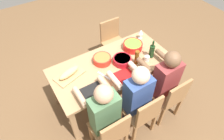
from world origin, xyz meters
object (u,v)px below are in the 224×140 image
object	(u,v)px
serving_bowl_pasta	(122,60)
chair_near_center	(142,113)
chair_near_left	(111,132)
cutting_board	(70,75)
chair_far_right	(113,40)
wine_glass	(141,32)
diner_near_center	(135,94)
diner_near_right	(164,78)
bread_loaf	(69,73)
cup_near_right	(147,59)
wine_bottle	(152,51)
chair_near_right	(170,97)
beer_bottle	(137,57)
dining_table	(112,69)
diner_near_left	(103,111)
serving_bowl_fruit	(102,59)
serving_bowl_salad	(133,46)

from	to	relation	value
serving_bowl_pasta	chair_near_center	bearing A→B (deg)	-101.74
chair_near_left	cutting_board	world-z (taller)	chair_near_left
chair_far_right	wine_glass	distance (m)	0.65
diner_near_center	diner_near_right	world-z (taller)	same
diner_near_center	bread_loaf	bearing A→B (deg)	130.84
cup_near_right	chair_near_left	bearing A→B (deg)	-150.04
chair_far_right	wine_bottle	distance (m)	0.99
chair_near_right	beer_bottle	xyz separation A→B (m)	(-0.17, 0.60, 0.37)
serving_bowl_pasta	wine_glass	xyz separation A→B (m)	(0.58, 0.32, 0.06)
dining_table	wine_glass	xyz separation A→B (m)	(0.72, 0.28, 0.20)
diner_near_left	bread_loaf	xyz separation A→B (m)	(-0.12, 0.69, 0.11)
chair_near_left	wine_bottle	bearing A→B (deg)	28.92
serving_bowl_fruit	wine_bottle	world-z (taller)	wine_bottle
chair_near_left	serving_bowl_salad	distance (m)	1.33
dining_table	chair_far_right	size ratio (longest dim) A/B	2.07
dining_table	serving_bowl_salad	bearing A→B (deg)	16.07
chair_near_right	beer_bottle	bearing A→B (deg)	105.65
bread_loaf	wine_bottle	xyz separation A→B (m)	(1.18, -0.29, 0.04)
serving_bowl_fruit	cup_near_right	size ratio (longest dim) A/B	3.08
dining_table	diner_near_right	bearing A→B (deg)	-49.50
dining_table	diner_near_left	size ratio (longest dim) A/B	1.47
wine_bottle	bread_loaf	bearing A→B (deg)	166.29
chair_near_right	diner_near_right	distance (m)	0.28
diner_near_center	beer_bottle	bearing A→B (deg)	52.54
serving_bowl_fruit	cutting_board	world-z (taller)	serving_bowl_fruit
diner_near_left	cutting_board	bearing A→B (deg)	99.50
diner_near_right	cutting_board	world-z (taller)	diner_near_right
chair_near_left	diner_near_right	distance (m)	1.01
diner_near_center	diner_near_right	bearing A→B (deg)	0.00
serving_bowl_salad	cup_near_right	xyz separation A→B (m)	(0.01, -0.33, -0.02)
chair_near_right	chair_near_left	bearing A→B (deg)	180.00
diner_near_left	serving_bowl_fruit	bearing A→B (deg)	60.34
chair_near_center	cup_near_right	size ratio (longest dim) A/B	10.12
dining_table	serving_bowl_salad	world-z (taller)	serving_bowl_salad
serving_bowl_salad	serving_bowl_pasta	size ratio (longest dim) A/B	1.12
chair_near_center	chair_near_right	world-z (taller)	same
serving_bowl_salad	diner_near_center	bearing A→B (deg)	-123.40
chair_near_right	diner_near_right	xyz separation A→B (m)	(0.00, 0.18, 0.21)
chair_near_left	cutting_board	bearing A→B (deg)	97.54
cutting_board	chair_near_left	bearing A→B (deg)	-82.46
beer_bottle	cup_near_right	distance (m)	0.18
chair_near_right	serving_bowl_fruit	xyz separation A→B (m)	(-0.57, 0.88, 0.31)
chair_near_left	chair_far_right	world-z (taller)	same
chair_near_left	wine_glass	world-z (taller)	wine_glass
cutting_board	cup_near_right	xyz separation A→B (m)	(1.07, -0.32, 0.03)
dining_table	serving_bowl_pasta	world-z (taller)	serving_bowl_pasta
cutting_board	wine_glass	xyz separation A→B (m)	(1.32, 0.15, 0.11)
chair_far_right	serving_bowl_fruit	distance (m)	0.90
serving_bowl_fruit	beer_bottle	bearing A→B (deg)	-34.51
dining_table	cup_near_right	distance (m)	0.53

